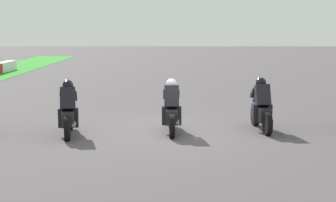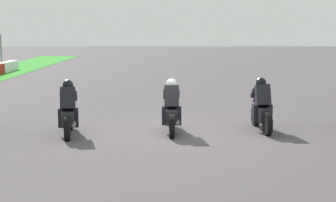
# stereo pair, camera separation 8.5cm
# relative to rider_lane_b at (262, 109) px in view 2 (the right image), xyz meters

# --- Properties ---
(ground_plane) EXTENTS (120.00, 120.00, 0.00)m
(ground_plane) POSITION_rel_rider_lane_b_xyz_m (-0.29, 2.67, -0.62)
(ground_plane) COLOR #4D464B
(rider_lane_b) EXTENTS (2.04, 0.55, 1.51)m
(rider_lane_b) POSITION_rel_rider_lane_b_xyz_m (0.00, 0.00, 0.00)
(rider_lane_b) COLOR black
(rider_lane_b) RESTS_ON ground_plane
(rider_lane_c) EXTENTS (2.04, 0.54, 1.51)m
(rider_lane_c) POSITION_rel_rider_lane_b_xyz_m (-0.32, 2.57, 0.00)
(rider_lane_c) COLOR black
(rider_lane_c) RESTS_ON ground_plane
(rider_lane_d) EXTENTS (2.04, 0.59, 1.51)m
(rider_lane_d) POSITION_rel_rider_lane_b_xyz_m (-0.67, 5.39, 0.00)
(rider_lane_d) COLOR black
(rider_lane_d) RESTS_ON ground_plane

